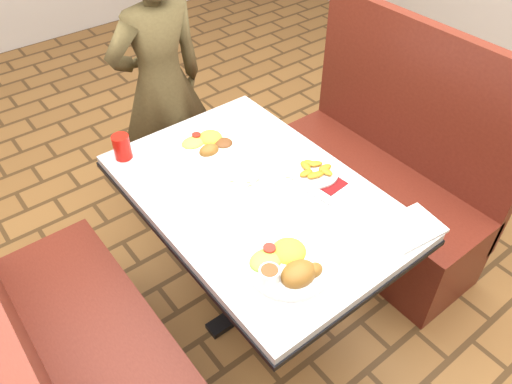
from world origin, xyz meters
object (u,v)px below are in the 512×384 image
(booth_bench_left, at_px, (90,361))
(near_dinner_plate, at_px, (288,262))
(dining_table, at_px, (256,209))
(diner_person, at_px, (161,87))
(booth_bench_right, at_px, (376,188))
(plantain_plate, at_px, (314,171))
(far_dinner_plate, at_px, (208,142))
(red_tumbler, at_px, (122,147))

(booth_bench_left, relative_size, near_dinner_plate, 4.03)
(dining_table, xyz_separation_m, diner_person, (0.12, 0.96, 0.08))
(dining_table, height_order, near_dinner_plate, near_dinner_plate)
(booth_bench_right, distance_m, diner_person, 1.24)
(booth_bench_right, xyz_separation_m, plantain_plate, (-0.54, -0.06, 0.43))
(far_dinner_plate, bearing_deg, plantain_plate, -60.43)
(diner_person, bearing_deg, booth_bench_left, 45.68)
(booth_bench_right, height_order, red_tumbler, booth_bench_right)
(diner_person, distance_m, near_dinner_plate, 1.36)
(diner_person, xyz_separation_m, red_tumbler, (-0.43, -0.44, 0.07))
(dining_table, xyz_separation_m, near_dinner_plate, (-0.15, -0.37, 0.13))
(diner_person, relative_size, plantain_plate, 7.36)
(booth_bench_left, xyz_separation_m, diner_person, (0.92, 0.96, 0.40))
(booth_bench_left, distance_m, plantain_plate, 1.14)
(near_dinner_plate, bearing_deg, plantain_plate, 37.09)
(near_dinner_plate, xyz_separation_m, far_dinner_plate, (0.17, 0.73, -0.01))
(booth_bench_left, height_order, plantain_plate, booth_bench_left)
(dining_table, relative_size, booth_bench_left, 1.01)
(booth_bench_left, distance_m, red_tumbler, 0.86)
(dining_table, bearing_deg, red_tumbler, 120.56)
(far_dinner_plate, xyz_separation_m, red_tumbler, (-0.33, 0.16, 0.03))
(booth_bench_left, distance_m, far_dinner_plate, 1.00)
(dining_table, xyz_separation_m, red_tumbler, (-0.31, 0.52, 0.15))
(booth_bench_left, bearing_deg, dining_table, 0.00)
(near_dinner_plate, bearing_deg, booth_bench_right, 21.17)
(booth_bench_right, xyz_separation_m, far_dinner_plate, (-0.78, 0.36, 0.44))
(plantain_plate, bearing_deg, near_dinner_plate, -142.91)
(booth_bench_left, xyz_separation_m, booth_bench_right, (1.60, 0.00, 0.00))
(booth_bench_right, bearing_deg, booth_bench_left, 180.00)
(red_tumbler, bearing_deg, near_dinner_plate, -79.86)
(near_dinner_plate, relative_size, plantain_plate, 1.50)
(far_dinner_plate, height_order, red_tumbler, red_tumbler)
(booth_bench_right, bearing_deg, plantain_plate, -173.83)
(near_dinner_plate, distance_m, red_tumbler, 0.90)
(far_dinner_plate, bearing_deg, booth_bench_left, -155.98)
(diner_person, xyz_separation_m, plantain_plate, (0.14, -1.02, 0.03))
(booth_bench_left, distance_m, near_dinner_plate, 0.87)
(dining_table, bearing_deg, near_dinner_plate, -112.12)
(near_dinner_plate, distance_m, far_dinner_plate, 0.75)
(dining_table, height_order, far_dinner_plate, far_dinner_plate)
(dining_table, xyz_separation_m, far_dinner_plate, (0.02, 0.36, 0.12))
(dining_table, height_order, plantain_plate, plantain_plate)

